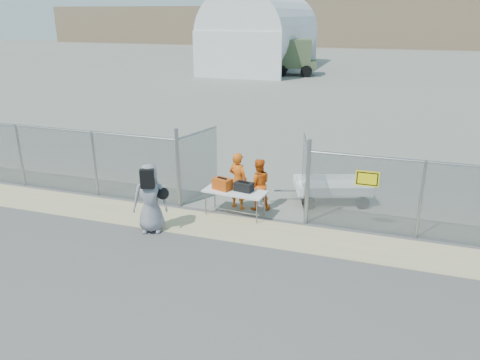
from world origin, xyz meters
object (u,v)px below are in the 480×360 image
(folding_table, at_px, (235,203))
(utility_trailer, at_px, (332,190))
(security_worker_left, at_px, (238,181))
(security_worker_right, at_px, (258,184))
(visitor, at_px, (150,198))

(folding_table, height_order, utility_trailer, folding_table)
(security_worker_left, bearing_deg, security_worker_right, -152.27)
(security_worker_left, relative_size, security_worker_right, 1.10)
(visitor, distance_m, utility_trailer, 5.85)
(folding_table, bearing_deg, security_worker_right, 56.74)
(security_worker_left, relative_size, utility_trailer, 0.59)
(folding_table, xyz_separation_m, security_worker_left, (-0.09, 0.55, 0.50))
(security_worker_left, xyz_separation_m, visitor, (-1.76, -2.28, 0.08))
(security_worker_left, height_order, security_worker_right, security_worker_left)
(visitor, xyz_separation_m, utility_trailer, (4.43, 3.76, -0.60))
(utility_trailer, bearing_deg, folding_table, -160.80)
(folding_table, bearing_deg, utility_trailer, 43.13)
(security_worker_right, distance_m, visitor, 3.37)
(security_worker_right, bearing_deg, security_worker_left, -13.31)
(security_worker_right, distance_m, utility_trailer, 2.52)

